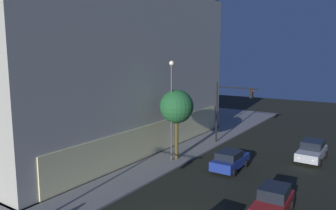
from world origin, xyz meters
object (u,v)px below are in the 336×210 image
at_px(traffic_light_far_corner, 229,103).
at_px(car_silver, 312,151).
at_px(street_lamp_sidewalk, 172,100).
at_px(modern_building, 75,56).
at_px(sidewalk_tree, 177,107).
at_px(car_red, 273,201).
at_px(car_blue, 230,160).

height_order(traffic_light_far_corner, car_silver, traffic_light_far_corner).
bearing_deg(street_lamp_sidewalk, modern_building, 85.70).
xyz_separation_m(traffic_light_far_corner, sidewalk_tree, (-7.39, 1.87, 0.43)).
height_order(modern_building, sidewalk_tree, modern_building).
bearing_deg(sidewalk_tree, street_lamp_sidewalk, 173.74).
bearing_deg(modern_building, traffic_light_far_corner, -65.41).
distance_m(modern_building, car_red, 26.08).
relative_size(traffic_light_far_corner, sidewalk_tree, 1.03).
bearing_deg(street_lamp_sidewalk, car_silver, -53.83).
height_order(street_lamp_sidewalk, car_silver, street_lamp_sidewalk).
distance_m(modern_building, traffic_light_far_corner, 17.73).
height_order(street_lamp_sidewalk, car_red, street_lamp_sidewalk).
bearing_deg(car_red, sidewalk_tree, 61.90).
relative_size(sidewalk_tree, car_blue, 1.47).
xyz_separation_m(sidewalk_tree, car_red, (-5.50, -10.30, -4.10)).
height_order(traffic_light_far_corner, street_lamp_sidewalk, street_lamp_sidewalk).
relative_size(street_lamp_sidewalk, car_red, 2.14).
bearing_deg(street_lamp_sidewalk, sidewalk_tree, -6.26).
bearing_deg(street_lamp_sidewalk, car_red, -114.80).
bearing_deg(car_blue, traffic_light_far_corner, 24.56).
height_order(modern_building, car_blue, modern_building).
xyz_separation_m(traffic_light_far_corner, car_silver, (-0.49, -8.46, -3.62)).
bearing_deg(sidewalk_tree, car_silver, -56.25).
height_order(car_red, car_blue, car_red).
relative_size(car_blue, car_silver, 0.92).
distance_m(traffic_light_far_corner, car_blue, 8.59).
bearing_deg(car_blue, car_silver, -38.53).
bearing_deg(car_red, street_lamp_sidewalk, 65.20).
relative_size(traffic_light_far_corner, car_silver, 1.39).
bearing_deg(traffic_light_far_corner, street_lamp_sidewalk, 166.50).
bearing_deg(modern_building, street_lamp_sidewalk, -94.30).
relative_size(traffic_light_far_corner, car_blue, 1.51).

